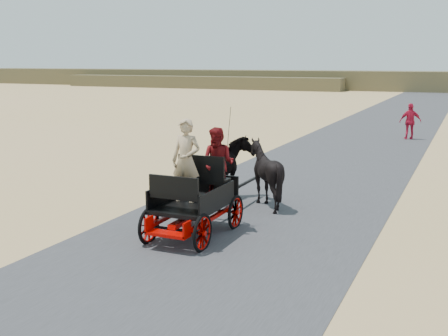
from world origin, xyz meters
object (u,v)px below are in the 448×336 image
at_px(horse_right, 265,174).
at_px(pedestrian, 410,121).
at_px(carriage, 194,219).
at_px(horse_left, 226,170).

relative_size(horse_right, pedestrian, 0.98).
height_order(carriage, pedestrian, pedestrian).
height_order(carriage, horse_left, horse_left).
bearing_deg(pedestrian, horse_left, 59.21).
distance_m(horse_left, horse_right, 1.10).
bearing_deg(carriage, horse_left, 100.39).
relative_size(horse_left, pedestrian, 1.16).
xyz_separation_m(carriage, pedestrian, (2.65, 17.59, 0.50)).
bearing_deg(horse_left, pedestrian, -102.36).
bearing_deg(horse_right, carriage, 79.61).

